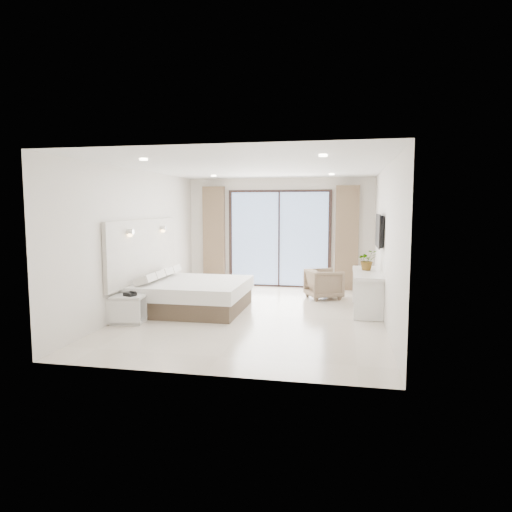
# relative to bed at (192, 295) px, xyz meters

# --- Properties ---
(ground) EXTENTS (6.20, 6.20, 0.00)m
(ground) POSITION_rel_bed_xyz_m (1.29, -0.17, -0.30)
(ground) COLOR beige
(ground) RESTS_ON ground
(room_shell) EXTENTS (4.62, 6.22, 2.72)m
(room_shell) POSITION_rel_bed_xyz_m (1.09, 0.60, 1.28)
(room_shell) COLOR silver
(room_shell) RESTS_ON ground
(bed) EXTENTS (2.04, 1.94, 0.71)m
(bed) POSITION_rel_bed_xyz_m (0.00, 0.00, 0.00)
(bed) COLOR brown
(bed) RESTS_ON ground
(nightstand) EXTENTS (0.58, 0.51, 0.48)m
(nightstand) POSITION_rel_bed_xyz_m (-0.73, -1.18, -0.06)
(nightstand) COLOR white
(nightstand) RESTS_ON ground
(phone) EXTENTS (0.22, 0.20, 0.06)m
(phone) POSITION_rel_bed_xyz_m (-0.68, -1.21, 0.22)
(phone) COLOR black
(phone) RESTS_ON nightstand
(console_desk) EXTENTS (0.53, 1.69, 0.77)m
(console_desk) POSITION_rel_bed_xyz_m (3.33, 0.53, 0.27)
(console_desk) COLOR white
(console_desk) RESTS_ON ground
(plant) EXTENTS (0.48, 0.50, 0.31)m
(plant) POSITION_rel_bed_xyz_m (3.33, 0.73, 0.63)
(plant) COLOR #33662D
(plant) RESTS_ON console_desk
(armchair) EXTENTS (0.87, 0.90, 0.71)m
(armchair) POSITION_rel_bed_xyz_m (2.47, 1.63, 0.06)
(armchair) COLOR #896F5A
(armchair) RESTS_ON ground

